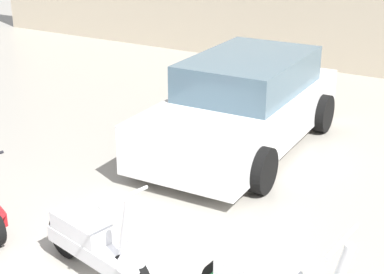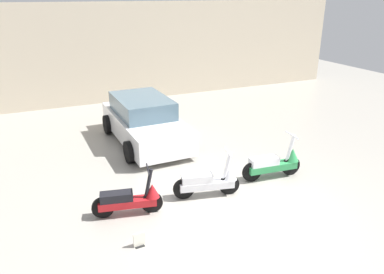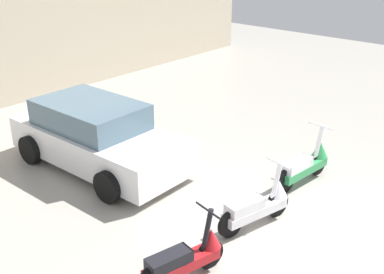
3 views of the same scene
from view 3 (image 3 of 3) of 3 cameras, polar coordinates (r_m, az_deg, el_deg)
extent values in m
plane|color=#9E998E|center=(7.66, 12.62, -11.43)|extent=(28.00, 28.00, 0.00)
cylinder|color=black|center=(6.79, 2.12, -13.70)|extent=(0.43, 0.16, 0.42)
cube|color=#B2191E|center=(6.53, -1.21, -14.81)|extent=(1.13, 0.48, 0.15)
cube|color=black|center=(6.35, -2.73, -14.35)|extent=(0.65, 0.37, 0.17)
cylinder|color=black|center=(6.51, 1.82, -10.89)|extent=(0.21, 0.11, 0.60)
cylinder|color=black|center=(6.35, 1.86, -8.66)|extent=(0.13, 0.48, 0.03)
cone|color=#B2191E|center=(6.64, 2.27, -11.84)|extent=(0.34, 0.34, 0.28)
cylinder|color=black|center=(7.97, 10.03, -7.82)|extent=(0.45, 0.17, 0.44)
cylinder|color=black|center=(7.39, 4.58, -10.23)|extent=(0.45, 0.17, 0.44)
cube|color=silver|center=(7.64, 7.44, -8.64)|extent=(1.18, 0.52, 0.15)
cube|color=white|center=(7.43, 6.32, -8.09)|extent=(0.69, 0.39, 0.17)
cylinder|color=white|center=(7.72, 9.99, -5.12)|extent=(0.22, 0.12, 0.63)
cylinder|color=white|center=(7.58, 10.15, -3.04)|extent=(0.14, 0.51, 0.03)
cone|color=silver|center=(7.84, 10.26, -6.05)|extent=(0.35, 0.35, 0.29)
cylinder|color=black|center=(9.43, 14.71, -3.02)|extent=(0.46, 0.12, 0.46)
cylinder|color=black|center=(8.67, 11.04, -5.10)|extent=(0.46, 0.12, 0.46)
cube|color=#2D8C4C|center=(9.02, 12.98, -3.70)|extent=(1.21, 0.39, 0.16)
cube|color=white|center=(8.79, 12.28, -3.17)|extent=(0.69, 0.33, 0.18)
cylinder|color=white|center=(9.20, 14.81, -0.57)|extent=(0.22, 0.10, 0.65)
cylinder|color=white|center=(9.08, 15.02, 1.29)|extent=(0.08, 0.53, 0.03)
cone|color=#2D8C4C|center=(9.33, 14.94, -1.42)|extent=(0.33, 0.33, 0.30)
cube|color=white|center=(9.53, -10.86, -0.77)|extent=(1.65, 3.79, 0.63)
cube|color=slate|center=(9.48, -11.99, 2.67)|extent=(1.43, 2.13, 0.49)
cylinder|color=black|center=(9.33, -2.36, -2.14)|extent=(0.21, 0.58, 0.57)
cylinder|color=black|center=(8.34, -9.90, -5.79)|extent=(0.21, 0.58, 0.57)
cylinder|color=black|center=(10.91, -11.46, 1.29)|extent=(0.21, 0.58, 0.57)
cylinder|color=black|center=(10.07, -18.58, -1.41)|extent=(0.21, 0.58, 0.57)
camera|label=1|loc=(8.64, 41.86, 10.45)|focal=55.00mm
camera|label=2|loc=(3.61, 88.70, -3.93)|focal=35.00mm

